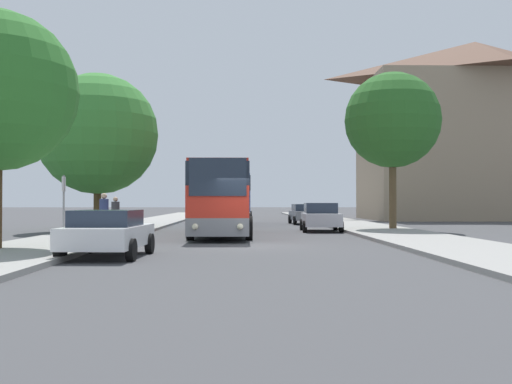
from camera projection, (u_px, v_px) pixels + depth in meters
ground_plane at (250, 246)px, 21.56m from camera, size 300.00×300.00×0.00m
sidewalk_left at (54, 244)px, 21.41m from camera, size 4.00×120.00×0.15m
sidewalk_right at (442, 244)px, 21.72m from camera, size 4.00×120.00×0.15m
building_right_background at (476, 130)px, 54.03m from camera, size 19.51×11.70×16.10m
bus_front at (222, 198)px, 28.03m from camera, size 2.75×10.86×3.29m
bus_middle at (230, 199)px, 41.93m from camera, size 2.98×11.46×3.35m
parked_car_left_curb at (108, 232)px, 17.22m from camera, size 2.26×4.03×1.36m
parked_car_right_near at (321, 217)px, 32.35m from camera, size 2.21×4.40×1.54m
parked_car_right_far at (304, 214)px, 42.63m from camera, size 2.10×4.30×1.43m
bus_stop_sign at (64, 199)px, 24.34m from camera, size 0.08×0.45×2.52m
pedestrian_waiting_near at (115, 215)px, 26.69m from camera, size 0.36×0.36×1.67m
pedestrian_waiting_far at (104, 215)px, 23.84m from camera, size 0.36×0.36×1.79m
tree_left_near at (98, 134)px, 32.28m from camera, size 6.51×6.51×8.37m
tree_right_near at (392, 120)px, 32.69m from camera, size 5.22×5.22×8.53m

